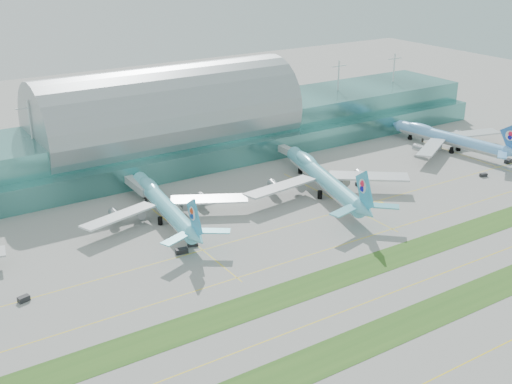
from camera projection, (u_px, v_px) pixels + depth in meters
ground at (353, 276)px, 196.76m from camera, size 700.00×700.00×0.00m
terminal at (169, 130)px, 291.89m from camera, size 340.00×69.10×36.00m
grass_strip_near at (420, 318)px, 174.90m from camera, size 420.00×12.00×0.08m
grass_strip_far at (348, 273)px, 198.30m from camera, size 420.00×12.00×0.08m
taxiline_a at (480, 356)px, 159.32m from camera, size 420.00×0.35×0.01m
taxiline_b at (384, 296)px, 185.83m from camera, size 420.00×0.35×0.01m
taxiline_c at (317, 253)px, 210.79m from camera, size 420.00×0.35×0.01m
taxiline_d at (279, 229)px, 227.95m from camera, size 420.00×0.35×0.01m
airliner_b at (163, 203)px, 233.66m from camera, size 63.17×72.10×19.84m
airliner_c at (323, 178)px, 256.49m from camera, size 68.38×79.03×22.10m
airliner_d at (449, 138)px, 308.80m from camera, size 62.98×72.05×19.85m
gse_b at (24, 299)px, 182.73m from camera, size 3.62×2.63×1.60m
gse_c at (193, 244)px, 215.08m from camera, size 3.95×2.75×1.23m
gse_d at (182, 251)px, 210.16m from camera, size 4.36×2.80×1.70m
gse_e at (379, 204)px, 246.90m from camera, size 3.53×2.18×1.24m
gse_f at (359, 184)px, 266.80m from camera, size 2.87×1.84×1.49m
gse_g at (483, 175)px, 276.65m from camera, size 3.51×2.21×1.41m
gse_h at (508, 161)px, 293.20m from camera, size 4.13×2.71×1.70m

